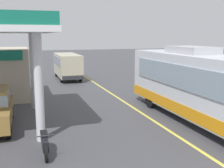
# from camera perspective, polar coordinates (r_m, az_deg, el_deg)

# --- Properties ---
(ground) EXTENTS (120.00, 120.00, 0.00)m
(ground) POSITION_cam_1_polar(r_m,az_deg,el_deg) (25.44, -3.69, 0.30)
(ground) COLOR #424247
(lane_divider_stripe) EXTENTS (0.16, 50.00, 0.01)m
(lane_divider_stripe) POSITION_cam_1_polar(r_m,az_deg,el_deg) (20.71, -0.29, -1.87)
(lane_divider_stripe) COLOR #D8CC4C
(lane_divider_stripe) RESTS_ON ground
(coach_bus_main) EXTENTS (2.60, 11.04, 3.69)m
(coach_bus_main) POSITION_cam_1_polar(r_m,az_deg,el_deg) (14.20, 17.96, -0.76)
(coach_bus_main) COLOR silver
(coach_bus_main) RESTS_ON ground
(minibus_opposing_lane) EXTENTS (2.04, 6.13, 2.44)m
(minibus_opposing_lane) POSITION_cam_1_polar(r_m,az_deg,el_deg) (27.78, -9.14, 4.07)
(minibus_opposing_lane) COLOR #BFB799
(minibus_opposing_lane) RESTS_ON ground
(motorcycle_parked_forecourt) EXTENTS (0.55, 1.80, 0.92)m
(motorcycle_parked_forecourt) POSITION_cam_1_polar(r_m,az_deg,el_deg) (10.45, -13.68, -11.61)
(motorcycle_parked_forecourt) COLOR black
(motorcycle_parked_forecourt) RESTS_ON ground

